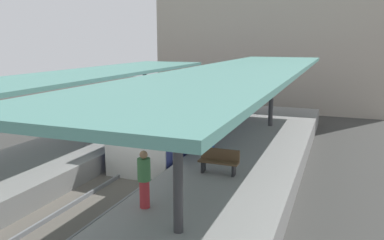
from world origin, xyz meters
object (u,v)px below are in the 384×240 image
object	(u,v)px
platform_bench	(219,160)
passenger_near_bench	(144,178)
commuter_train	(189,115)
passenger_mid_platform	(211,130)
platform_sign	(228,102)

from	to	relation	value
platform_bench	passenger_near_bench	distance (m)	3.59
commuter_train	platform_bench	bearing A→B (deg)	-59.72
passenger_mid_platform	commuter_train	bearing A→B (deg)	126.01
platform_sign	passenger_near_bench	distance (m)	9.00
platform_bench	platform_sign	distance (m)	5.83
passenger_near_bench	passenger_mid_platform	size ratio (longest dim) A/B	1.02
commuter_train	passenger_mid_platform	xyz separation A→B (m)	(2.22, -3.05, 0.10)
platform_bench	passenger_mid_platform	distance (m)	3.18
commuter_train	platform_sign	xyz separation A→B (m)	(2.15, -0.38, 0.90)
passenger_near_bench	passenger_mid_platform	xyz separation A→B (m)	(-0.17, 6.30, -0.02)
commuter_train	platform_bench	xyz separation A→B (m)	(3.47, -5.95, -0.26)
platform_sign	passenger_near_bench	bearing A→B (deg)	-88.50
platform_sign	commuter_train	bearing A→B (deg)	169.90
passenger_mid_platform	platform_sign	bearing A→B (deg)	91.41
platform_sign	passenger_mid_platform	world-z (taller)	platform_sign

